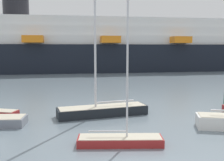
{
  "coord_description": "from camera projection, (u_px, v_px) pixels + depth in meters",
  "views": [
    {
      "loc": [
        -2.23,
        -10.62,
        5.47
      ],
      "look_at": [
        0.0,
        13.3,
        2.47
      ],
      "focal_mm": 42.6,
      "sensor_mm": 36.0,
      "label": 1
    }
  ],
  "objects": [
    {
      "name": "sailboat_7",
      "position": [
        102.0,
        109.0,
        21.4
      ],
      "size": [
        7.46,
        3.38,
        11.43
      ],
      "rotation": [
        0.0,
        0.0,
        3.37
      ],
      "color": "black",
      "rests_on": "ground_plane"
    },
    {
      "name": "sailboat_0",
      "position": [
        120.0,
        138.0,
        14.95
      ],
      "size": [
        4.86,
        1.62,
        9.25
      ],
      "rotation": [
        0.0,
        0.0,
        -0.08
      ],
      "color": "maroon",
      "rests_on": "ground_plane"
    },
    {
      "name": "cruise_ship",
      "position": [
        104.0,
        47.0,
        63.48
      ],
      "size": [
        112.08,
        23.87,
        17.69
      ],
      "rotation": [
        0.0,
        0.0,
        0.07
      ],
      "color": "black",
      "rests_on": "ground_plane"
    }
  ]
}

